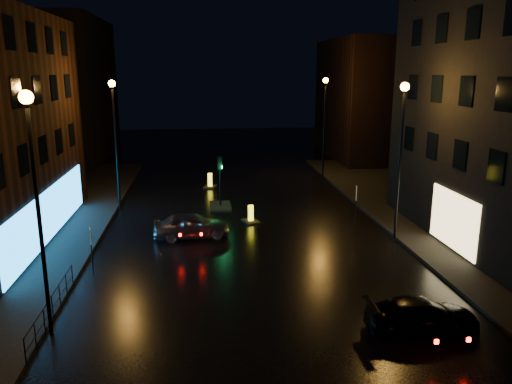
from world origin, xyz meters
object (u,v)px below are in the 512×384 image
bollard_near (251,218)px  road_sign_left (91,240)px  dark_sedan (422,315)px  silver_hatchback (191,225)px  traffic_signal (220,200)px  road_sign_right (356,196)px  bollard_far (210,184)px

bollard_near → road_sign_left: (-7.93, -6.85, 1.34)m
dark_sedan → silver_hatchback: bearing=37.7°
traffic_signal → bollard_near: bearing=-65.5°
traffic_signal → road_sign_right: (7.70, -5.16, 1.31)m
traffic_signal → silver_hatchback: 6.43m
bollard_near → bollard_far: bollard_far is taller
traffic_signal → road_sign_right: traffic_signal is taller
dark_sedan → road_sign_left: bearing=63.2°
bollard_far → road_sign_left: (-5.70, -16.30, 1.32)m
traffic_signal → road_sign_left: (-6.26, -10.53, 1.07)m
dark_sedan → bollard_near: dark_sedan is taller
silver_hatchback → road_sign_left: bearing=129.4°
dark_sedan → bollard_far: (-6.90, 22.96, -0.33)m
bollard_near → bollard_far: 9.70m
road_sign_left → road_sign_right: 14.95m
bollard_far → silver_hatchback: bearing=-80.7°
dark_sedan → road_sign_right: (1.35, 12.04, 1.23)m
bollard_far → road_sign_right: (8.25, -10.92, 1.56)m
traffic_signal → bollard_far: 5.80m
traffic_signal → road_sign_right: size_ratio=1.43×
silver_hatchback → bollard_far: 12.00m
dark_sedan → bollard_far: dark_sedan is taller
dark_sedan → traffic_signal: bearing=21.4°
silver_hatchback → road_sign_left: road_sign_left is taller
road_sign_right → traffic_signal: bearing=-17.7°
bollard_near → road_sign_right: bearing=-31.9°
bollard_near → bollard_far: bearing=85.2°
bollard_near → road_sign_left: bearing=-157.2°
traffic_signal → dark_sedan: bearing=-69.7°
silver_hatchback → road_sign_right: road_sign_right is taller
traffic_signal → silver_hatchback: traffic_signal is taller
silver_hatchback → dark_sedan: silver_hatchback is taller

